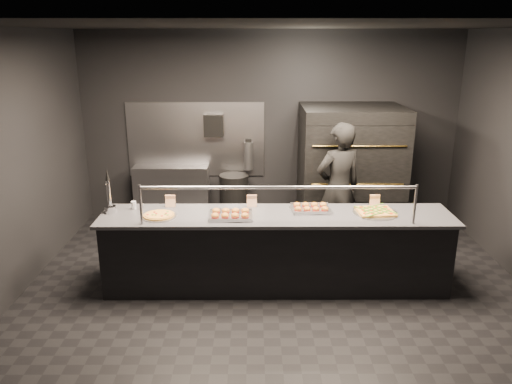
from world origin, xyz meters
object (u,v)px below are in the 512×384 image
Objects in this scene: square_pizza at (375,212)px; worker at (338,189)px; pizza_oven at (350,169)px; round_pizza at (159,215)px; prep_shelf at (172,193)px; trash_bin at (234,198)px; towel_dispenser at (214,125)px; service_counter at (276,250)px; beer_tap at (109,200)px; slider_tray_a at (230,214)px; fire_extinguisher at (248,155)px; slider_tray_b at (311,208)px.

worker reaches higher than square_pizza.
square_pizza is (-0.04, -1.86, -0.03)m from pizza_oven.
prep_shelf is at bearing 95.84° from round_pizza.
worker is (1.47, -1.19, 0.52)m from trash_bin.
square_pizza is at bearing -48.88° from towel_dispenser.
prep_shelf is (-1.60, 2.32, -0.01)m from service_counter.
pizza_oven is 3.62× the size of beer_tap.
trash_bin is at bearing 91.26° from slider_tray_a.
worker is at bearing -27.53° from prep_shelf.
towel_dispenser is at bearing 151.73° from trash_bin.
service_counter is 2.30m from pizza_oven.
round_pizza is at bearing -112.14° from fire_extinguisher.
round_pizza is (-2.56, -1.97, -0.03)m from pizza_oven.
fire_extinguisher is at bearing 3.66° from prep_shelf.
service_counter is 10.09× the size of round_pizza.
trash_bin is (0.32, -0.17, -1.16)m from towel_dispenser.
service_counter is at bearing -178.25° from square_pizza.
beer_tap reaches higher than slider_tray_a.
trash_bin is at bearing -59.29° from worker.
prep_shelf is (-2.80, 0.42, -0.52)m from pizza_oven.
service_counter is at bearing 8.75° from slider_tray_a.
service_counter is 0.73m from slider_tray_a.
square_pizza is (1.16, 0.04, 0.47)m from service_counter.
slider_tray_a reaches higher than round_pizza.
fire_extinguisher is at bearing 162.11° from pizza_oven.
beer_tap is 1.02× the size of slider_tray_a.
service_counter is at bearing -81.70° from fire_extinguisher.
prep_shelf is 2.45m from round_pizza.
prep_shelf is at bearing -174.29° from towel_dispenser.
fire_extinguisher is 2.67m from round_pizza.
pizza_oven is at bearing 57.73° from service_counter.
service_counter is 2.25× the size of worker.
worker is at bearing 105.35° from square_pizza.
slider_tray_a is at bearing -6.36° from beer_tap.
round_pizza is at bearing -173.03° from slider_tray_b.
fire_extinguisher is 1.85m from worker.
square_pizza reaches higher than round_pizza.
prep_shelf is 2.84m from worker.
prep_shelf is 1.31m from towel_dispenser.
worker is at bearing 38.02° from slider_tray_a.
prep_shelf is 2.36m from beer_tap.
service_counter is 1.25m from square_pizza.
square_pizza is at bearing 85.20° from worker.
slider_tray_b is (2.01, -2.18, 0.50)m from prep_shelf.
worker is (-0.27, 0.99, -0.03)m from square_pizza.
service_counter is at bearing -122.27° from pizza_oven.
slider_tray_a is (1.07, -2.40, 0.50)m from prep_shelf.
slider_tray_a is at bearing -81.56° from towel_dispenser.
pizza_oven is at bearing -17.89° from fire_extinguisher.
prep_shelf is at bearing 174.38° from trash_bin.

